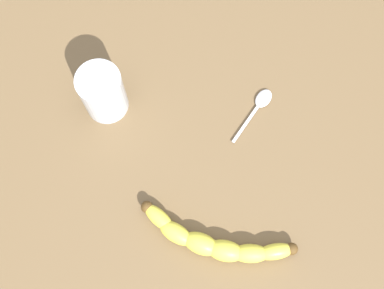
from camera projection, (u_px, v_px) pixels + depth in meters
The scene contains 4 objects.
wooden_tabletop at pixel (171, 187), 83.34cm from camera, with size 120.00×120.00×3.00cm, color brown.
banana at pixel (215, 242), 77.62cm from camera, with size 23.16×11.86×3.24cm.
smoothie_glass at pixel (103, 93), 81.45cm from camera, with size 7.12×7.12×9.79cm.
teaspoon at pixel (261, 102), 85.68cm from camera, with size 8.55×9.31×0.80cm.
Camera 1 is at (1.18, -18.22, 83.18)cm, focal length 47.85 mm.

